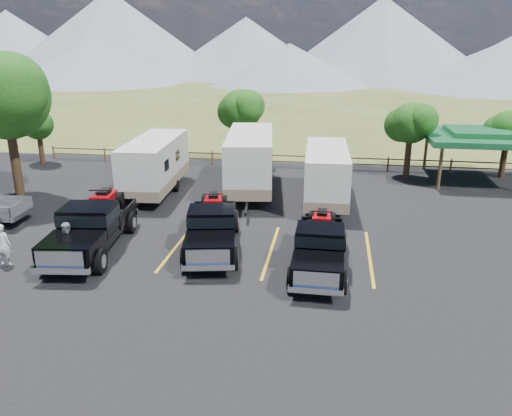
# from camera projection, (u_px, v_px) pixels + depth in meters

# --- Properties ---
(ground) EXTENTS (320.00, 320.00, 0.00)m
(ground) POSITION_uv_depth(u_px,v_px,m) (198.00, 294.00, 17.16)
(ground) COLOR #4A5323
(ground) RESTS_ON ground
(asphalt_lot) EXTENTS (44.00, 34.00, 0.04)m
(asphalt_lot) POSITION_uv_depth(u_px,v_px,m) (218.00, 258.00, 19.97)
(asphalt_lot) COLOR black
(asphalt_lot) RESTS_ON ground
(stall_lines) EXTENTS (12.12, 5.50, 0.01)m
(stall_lines) POSITION_uv_depth(u_px,v_px,m) (224.00, 248.00, 20.90)
(stall_lines) COLOR gold
(stall_lines) RESTS_ON asphalt_lot
(tree_big_nw) EXTENTS (5.54, 5.18, 7.84)m
(tree_big_nw) POSITION_uv_depth(u_px,v_px,m) (5.00, 96.00, 25.69)
(tree_big_nw) COLOR #321F13
(tree_big_nw) RESTS_ON ground
(tree_ne_a) EXTENTS (3.11, 2.92, 4.76)m
(tree_ne_a) POSITION_uv_depth(u_px,v_px,m) (410.00, 123.00, 30.68)
(tree_ne_a) COLOR #321F13
(tree_ne_a) RESTS_ON ground
(tree_ne_b) EXTENTS (2.77, 2.59, 4.27)m
(tree_ne_b) POSITION_uv_depth(u_px,v_px,m) (508.00, 129.00, 30.84)
(tree_ne_b) COLOR #321F13
(tree_ne_b) RESTS_ON ground
(tree_north) EXTENTS (3.46, 3.24, 5.25)m
(tree_north) POSITION_uv_depth(u_px,v_px,m) (241.00, 110.00, 34.06)
(tree_north) COLOR #321F13
(tree_north) RESTS_ON ground
(tree_nw_small) EXTENTS (2.59, 2.43, 3.85)m
(tree_nw_small) POSITION_uv_depth(u_px,v_px,m) (38.00, 125.00, 34.58)
(tree_nw_small) COLOR #321F13
(tree_nw_small) RESTS_ON ground
(rail_fence) EXTENTS (36.12, 0.12, 1.00)m
(rail_fence) POSITION_uv_depth(u_px,v_px,m) (298.00, 160.00, 34.01)
(rail_fence) COLOR brown
(rail_fence) RESTS_ON ground
(pavilion) EXTENTS (6.20, 6.20, 3.22)m
(pavilion) POSITION_uv_depth(u_px,v_px,m) (478.00, 136.00, 30.29)
(pavilion) COLOR brown
(pavilion) RESTS_ON ground
(mountain_range) EXTENTS (209.00, 71.00, 20.00)m
(mountain_range) POSITION_uv_depth(u_px,v_px,m) (286.00, 44.00, 115.09)
(mountain_range) COLOR slate
(mountain_range) RESTS_ON ground
(rig_left) EXTENTS (2.92, 6.78, 2.20)m
(rig_left) POSITION_uv_depth(u_px,v_px,m) (92.00, 225.00, 20.46)
(rig_left) COLOR black
(rig_left) RESTS_ON asphalt_lot
(rig_center) EXTENTS (3.03, 6.32, 2.03)m
(rig_center) POSITION_uv_depth(u_px,v_px,m) (212.00, 226.00, 20.59)
(rig_center) COLOR black
(rig_center) RESTS_ON asphalt_lot
(rig_right) EXTENTS (2.05, 5.74, 1.91)m
(rig_right) POSITION_uv_depth(u_px,v_px,m) (320.00, 245.00, 18.79)
(rig_right) COLOR black
(rig_right) RESTS_ON asphalt_lot
(trailer_left) EXTENTS (2.80, 8.88, 3.07)m
(trailer_left) POSITION_uv_depth(u_px,v_px,m) (155.00, 165.00, 28.07)
(trailer_left) COLOR white
(trailer_left) RESTS_ON asphalt_lot
(trailer_center) EXTENTS (3.45, 9.67, 3.34)m
(trailer_center) POSITION_uv_depth(u_px,v_px,m) (250.00, 161.00, 28.39)
(trailer_center) COLOR white
(trailer_center) RESTS_ON asphalt_lot
(trailer_right) EXTENTS (2.42, 8.41, 2.92)m
(trailer_right) POSITION_uv_depth(u_px,v_px,m) (326.00, 175.00, 26.35)
(trailer_right) COLOR white
(trailer_right) RESTS_ON asphalt_lot
(person_a) EXTENTS (0.66, 0.47, 1.69)m
(person_a) POSITION_uv_depth(u_px,v_px,m) (3.00, 245.00, 19.04)
(person_a) COLOR silver
(person_a) RESTS_ON asphalt_lot
(person_b) EXTENTS (0.95, 0.81, 1.71)m
(person_b) POSITION_uv_depth(u_px,v_px,m) (69.00, 244.00, 19.08)
(person_b) COLOR slate
(person_b) RESTS_ON asphalt_lot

